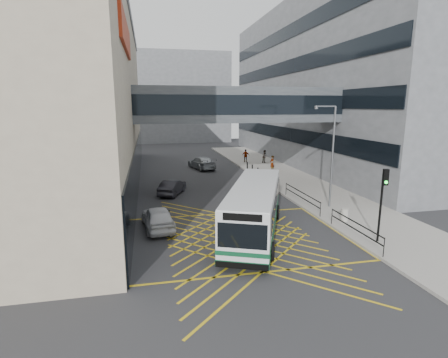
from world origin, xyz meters
TOP-DOWN VIEW (x-y plane):
  - ground at (0.00, 0.00)m, footprint 120.00×120.00m
  - building_right at (23.98, 24.00)m, footprint 24.09×44.00m
  - building_far at (-2.00, 60.00)m, footprint 28.00×16.00m
  - skybridge at (3.00, 12.00)m, footprint 20.00×4.10m
  - pavement at (9.00, 15.00)m, footprint 6.00×54.00m
  - box_junction at (0.00, 0.00)m, footprint 12.00×9.00m
  - bus at (1.04, 0.35)m, footprint 6.38×10.71m
  - car_white at (-4.50, 2.38)m, footprint 2.39×4.75m
  - car_dark at (-3.05, 10.75)m, footprint 3.02×4.35m
  - car_silver at (1.30, 22.49)m, footprint 3.24×5.40m
  - traffic_light at (7.16, -2.73)m, footprint 0.31×0.48m
  - street_lamp at (7.80, 4.09)m, footprint 1.65×0.26m
  - litter_bin at (7.27, 0.91)m, footprint 0.47×0.47m
  - kerb_railings at (6.15, 1.78)m, footprint 0.05×12.54m
  - bollards at (6.25, 15.00)m, footprint 0.14×10.14m
  - pedestrian_a at (8.76, 18.60)m, footprint 0.85×0.82m
  - pedestrian_b at (9.79, 24.13)m, footprint 0.93×0.79m
  - pedestrian_c at (7.56, 25.34)m, footprint 1.08×0.73m

SIDE VIEW (x-z plane):
  - ground at x=0.00m, z-range 0.00..0.00m
  - box_junction at x=0.00m, z-range 0.00..0.01m
  - pavement at x=9.00m, z-range 0.00..0.16m
  - litter_bin at x=7.27m, z-range 0.16..0.97m
  - bollards at x=6.25m, z-range 0.16..1.06m
  - car_dark at x=-3.05m, z-range 0.00..1.27m
  - car_white at x=-4.50m, z-range 0.00..1.45m
  - car_silver at x=1.30m, z-range 0.00..1.57m
  - kerb_railings at x=6.15m, z-range 0.38..1.38m
  - pedestrian_b at x=9.79m, z-range 0.16..1.80m
  - pedestrian_c at x=7.56m, z-range 0.16..1.83m
  - pedestrian_a at x=8.76m, z-range 0.16..1.90m
  - bus at x=1.04m, z-range 0.11..3.08m
  - traffic_light at x=7.16m, z-range 0.77..4.82m
  - street_lamp at x=7.80m, z-range 0.67..7.95m
  - skybridge at x=3.00m, z-range 6.00..9.00m
  - building_far at x=-2.00m, z-range 0.00..18.00m
  - building_right at x=23.98m, z-range 0.00..20.00m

